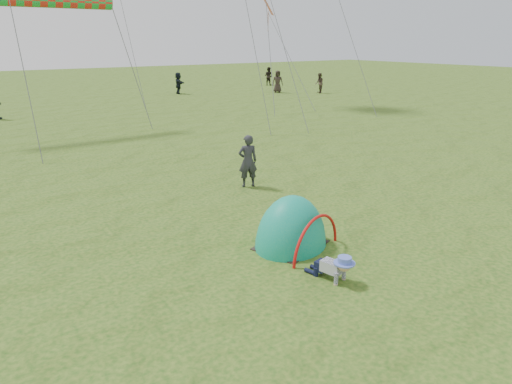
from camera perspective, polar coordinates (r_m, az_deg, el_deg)
ground at (r=8.99m, az=18.48°, el=-10.07°), size 140.00×140.00×0.00m
crawling_toddler at (r=8.45m, az=9.77°, el=-9.17°), size 0.64×0.80×0.54m
popup_tent at (r=9.79m, az=4.36°, el=-6.67°), size 2.04×1.84×2.21m
standing_adult at (r=13.39m, az=-1.03°, el=3.89°), size 0.66×0.54×1.56m
crowd_person_1 at (r=44.93m, az=1.58°, el=14.27°), size 0.91×1.01×1.69m
crowd_person_4 at (r=38.58m, az=2.72°, el=13.62°), size 1.03×0.89×1.78m
crowd_person_11 at (r=38.09m, az=-9.67°, el=13.26°), size 0.69×1.62×1.69m
crowd_person_13 at (r=38.49m, az=7.92°, el=13.33°), size 0.91×0.98×1.61m
diamond_kite_0 at (r=32.11m, az=1.53°, el=22.17°), size 1.30×1.30×1.06m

